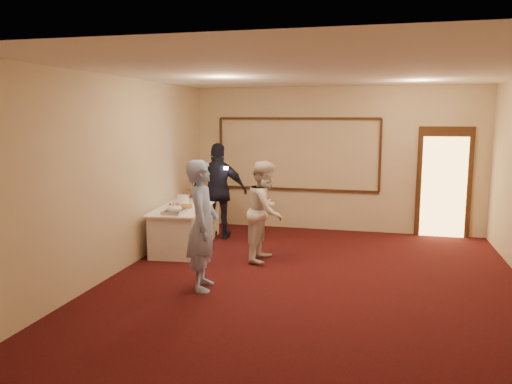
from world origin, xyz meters
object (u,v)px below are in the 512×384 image
(tart, at_px, (185,207))
(guest, at_px, (219,191))
(pavlova_tray, at_px, (174,210))
(man, at_px, (203,225))
(buffet_table, at_px, (187,225))
(woman, at_px, (265,211))
(plate_stack_b, at_px, (202,198))
(cupcake_stand, at_px, (193,189))
(plate_stack_a, at_px, (183,200))

(tart, xyz_separation_m, guest, (0.31, 1.02, 0.14))
(pavlova_tray, relative_size, man, 0.25)
(pavlova_tray, relative_size, guest, 0.24)
(buffet_table, bearing_deg, pavlova_tray, -81.63)
(buffet_table, xyz_separation_m, woman, (1.64, -0.57, 0.45))
(woman, bearing_deg, plate_stack_b, 60.48)
(cupcake_stand, distance_m, tart, 1.28)
(buffet_table, bearing_deg, guest, 58.55)
(plate_stack_a, height_order, tart, plate_stack_a)
(plate_stack_b, distance_m, man, 2.64)
(pavlova_tray, distance_m, plate_stack_b, 1.18)
(buffet_table, bearing_deg, plate_stack_b, 59.45)
(guest, bearing_deg, plate_stack_a, 49.73)
(cupcake_stand, bearing_deg, pavlova_tray, -78.85)
(tart, xyz_separation_m, woman, (1.53, -0.23, 0.04))
(man, bearing_deg, guest, 0.88)
(buffet_table, relative_size, pavlova_tray, 5.04)
(pavlova_tray, bearing_deg, man, -53.14)
(buffet_table, distance_m, plate_stack_b, 0.60)
(buffet_table, height_order, guest, guest)
(plate_stack_a, distance_m, guest, 0.82)
(buffet_table, xyz_separation_m, pavlova_tray, (0.12, -0.85, 0.45))
(buffet_table, xyz_separation_m, guest, (0.42, 0.68, 0.56))
(tart, relative_size, guest, 0.17)
(cupcake_stand, distance_m, plate_stack_a, 0.90)
(plate_stack_a, bearing_deg, woman, -19.05)
(plate_stack_a, bearing_deg, man, -61.73)
(woman, bearing_deg, buffet_table, 73.21)
(cupcake_stand, relative_size, man, 0.24)
(pavlova_tray, relative_size, cupcake_stand, 1.06)
(pavlova_tray, bearing_deg, guest, 79.21)
(plate_stack_b, relative_size, woman, 0.11)
(pavlova_tray, distance_m, woman, 1.54)
(plate_stack_b, height_order, woman, woman)
(guest, bearing_deg, tart, 68.74)
(plate_stack_a, relative_size, tart, 0.67)
(tart, bearing_deg, plate_stack_a, 115.75)
(buffet_table, bearing_deg, tart, -72.63)
(tart, xyz_separation_m, man, (1.00, -1.82, 0.11))
(plate_stack_a, xyz_separation_m, plate_stack_b, (0.26, 0.31, -0.01))
(buffet_table, distance_m, woman, 1.79)
(cupcake_stand, bearing_deg, guest, -18.93)
(tart, relative_size, man, 0.17)
(plate_stack_b, distance_m, tart, 0.67)
(plate_stack_a, xyz_separation_m, woman, (1.70, -0.59, -0.02))
(pavlova_tray, bearing_deg, plate_stack_b, 86.65)
(cupcake_stand, relative_size, guest, 0.23)
(cupcake_stand, bearing_deg, plate_stack_b, -54.06)
(pavlova_tray, relative_size, tart, 1.48)
(woman, bearing_deg, man, 163.78)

